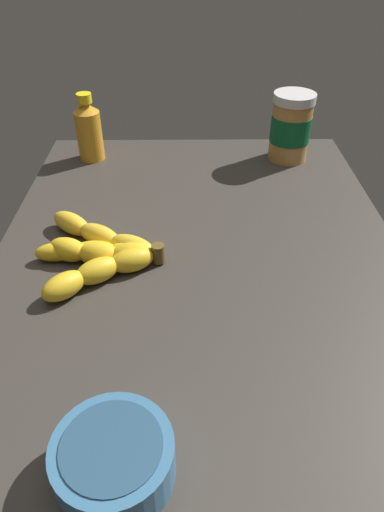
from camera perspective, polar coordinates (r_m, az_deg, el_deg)
The scene contains 5 objects.
ground_plane at distance 68.39cm, azimuth 0.99°, elevation -3.28°, with size 97.11×64.58×3.14cm, color #38332D.
banana_bunch at distance 70.14cm, azimuth -11.62°, elevation 0.49°, with size 23.04×20.04×3.67cm.
peanut_butter_jar at distance 99.57cm, azimuth 12.33°, elevation 15.57°, with size 8.50×8.50×13.91cm.
honey_bottle at distance 100.00cm, azimuth -12.89°, elevation 15.22°, with size 5.36×5.36×13.88cm.
small_bowl at distance 46.88cm, azimuth -9.82°, elevation -23.88°, with size 11.53×11.53×5.01cm.
Camera 1 is at (51.39, -1.74, 43.53)cm, focal length 31.74 mm.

